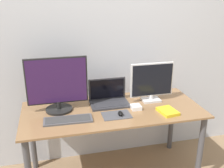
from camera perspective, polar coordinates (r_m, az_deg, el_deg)
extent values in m
cube|color=silver|center=(2.68, -2.01, 8.42)|extent=(7.00, 0.05, 2.50)
cube|color=olive|center=(2.45, 0.19, -5.66)|extent=(1.66, 0.72, 0.02)
cylinder|color=#47474C|center=(2.67, 18.66, -13.59)|extent=(0.05, 0.05, 0.72)
cylinder|color=#47474C|center=(2.84, -16.94, -11.11)|extent=(0.05, 0.05, 0.72)
cylinder|color=#47474C|center=(3.12, 12.81, -7.79)|extent=(0.05, 0.05, 0.72)
cylinder|color=black|center=(2.46, -11.44, -5.41)|extent=(0.24, 0.24, 0.02)
cylinder|color=black|center=(2.45, -11.51, -4.50)|extent=(0.04, 0.04, 0.07)
cube|color=black|center=(2.37, -11.90, 0.70)|extent=(0.54, 0.02, 0.42)
cube|color=#331947|center=(2.35, -11.89, 0.59)|extent=(0.52, 0.01, 0.40)
cube|color=silver|center=(2.64, 8.47, -3.45)|extent=(0.18, 0.13, 0.02)
cylinder|color=silver|center=(2.63, 8.51, -2.77)|extent=(0.04, 0.04, 0.05)
cube|color=silver|center=(2.57, 8.67, 0.94)|extent=(0.43, 0.02, 0.33)
cube|color=black|center=(2.55, 8.78, 0.85)|extent=(0.40, 0.01, 0.31)
cube|color=#333338|center=(2.52, -0.50, -4.42)|extent=(0.37, 0.22, 0.02)
cube|color=#2D2D33|center=(2.50, -0.41, -4.36)|extent=(0.30, 0.12, 0.00)
cube|color=#333338|center=(2.58, -1.09, -1.01)|extent=(0.37, 0.01, 0.22)
cube|color=black|center=(2.57, -1.04, -1.09)|extent=(0.33, 0.00, 0.19)
cube|color=#4C4C51|center=(2.27, -9.53, -7.72)|extent=(0.41, 0.16, 0.02)
cube|color=#383838|center=(2.26, -9.55, -7.52)|extent=(0.38, 0.13, 0.00)
cube|color=#47474C|center=(2.33, 0.98, -6.78)|extent=(0.25, 0.17, 0.00)
ellipsoid|color=black|center=(2.31, 1.86, -6.44)|extent=(0.04, 0.07, 0.04)
cube|color=yellow|center=(2.42, 12.04, -5.84)|extent=(0.17, 0.20, 0.03)
cube|color=white|center=(2.42, 12.04, -5.84)|extent=(0.16, 0.20, 0.02)
cube|color=white|center=(2.45, 5.23, -5.03)|extent=(0.09, 0.10, 0.04)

